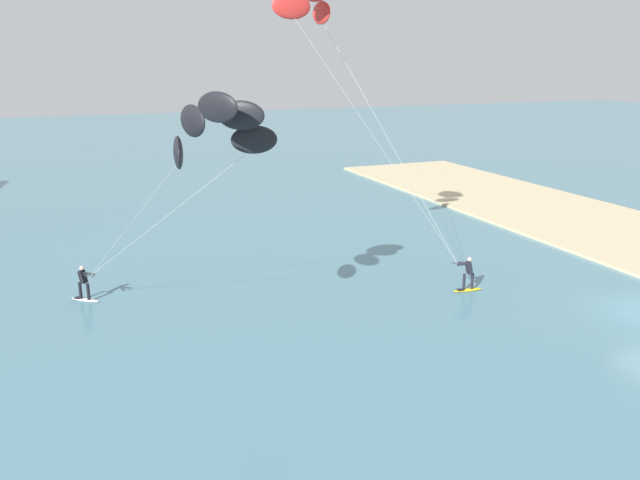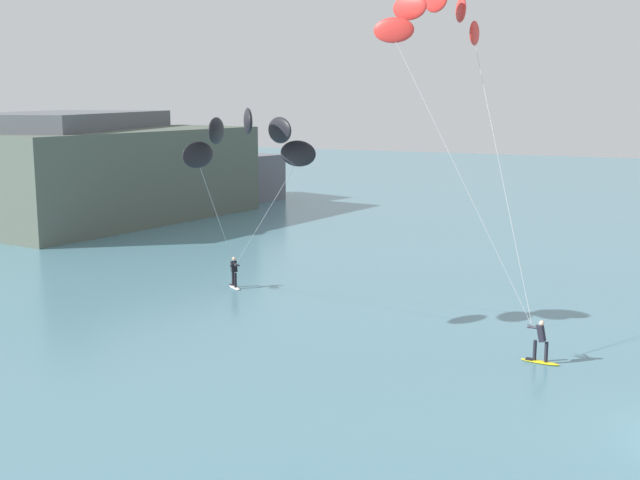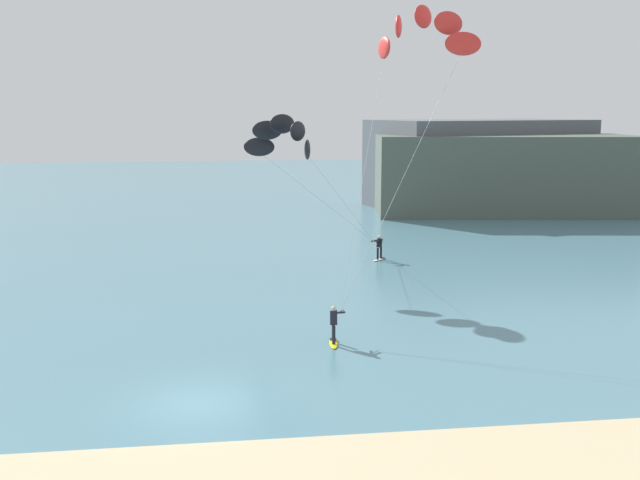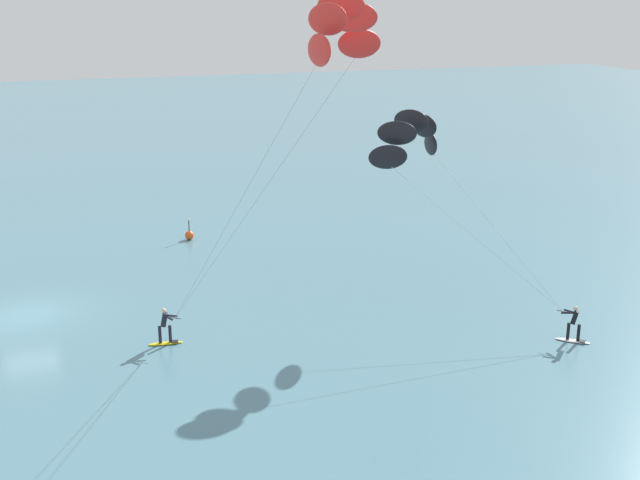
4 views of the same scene
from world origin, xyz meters
name	(u,v)px [view 3 (image 3 of 4)]	position (x,y,z in m)	size (l,w,h in m)	color
ground_plane	(199,404)	(0.00, 0.00, 0.00)	(240.00, 240.00, 0.00)	slate
kitesurfer_nearshore	(420,42)	(10.56, 11.69, 13.09)	(8.04, 9.22, 14.86)	yellow
kitesurfer_mid_water	(287,142)	(4.61, 18.08, 8.06)	(9.58, 8.28, 9.62)	white
distant_headland	(509,174)	(29.24, 46.18, 3.55)	(33.26, 20.09, 8.83)	#4C564C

